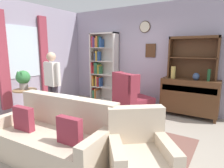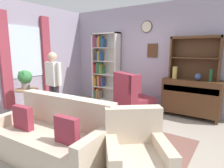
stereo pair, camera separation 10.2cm
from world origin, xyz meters
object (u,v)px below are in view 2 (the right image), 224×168
Objects in this scene: sideboard at (191,97)px; couch_floral at (54,138)px; plant_stand at (28,100)px; person_reading at (54,81)px; book_stack at (86,112)px; bookshelf at (104,67)px; potted_plant_large at (25,78)px; sideboard_hutch at (195,52)px; armchair_floral at (136,159)px; coffee_table at (85,119)px; vase_round at (198,77)px; wingback_chair at (132,99)px; bottle_wine at (211,76)px; vase_tall at (175,73)px.

couch_floral is at bearing -113.80° from sideboard.
person_reading reaches higher than plant_stand.
plant_stand is 0.83m from person_reading.
plant_stand reaches higher than book_stack.
bookshelf is 2.37m from potted_plant_large.
sideboard_hutch reaches higher than armchair_floral.
sideboard_hutch is at bearing 59.23° from coffee_table.
bookshelf is at bearing 113.35° from couch_floral.
vase_round is (0.13, -0.18, -0.55)m from sideboard_hutch.
plant_stand is (-1.85, 0.76, 0.12)m from couch_floral.
bookshelf is at bearing 176.94° from vase_round.
wingback_chair is 1.49× the size of plant_stand.
person_reading reaches higher than sideboard.
bottle_wine reaches higher than wingback_chair.
vase_tall is at bearing 72.30° from couch_floral.
sideboard_hutch reaches higher than sideboard.
person_reading is at bearing -132.64° from wingback_chair.
sideboard is at bearing 58.00° from coffee_table.
person_reading reaches higher than couch_floral.
vase_tall reaches higher than sideboard.
armchair_floral is 1.02× the size of wingback_chair.
person_reading is at bearing -87.32° from bookshelf.
sideboard_hutch reaches higher than plant_stand.
vase_round is 0.62× the size of bottle_wine.
vase_round is 3.97m from potted_plant_large.
vase_round is 0.21× the size of coffee_table.
sideboard is 2.60m from coffee_table.
plant_stand is 0.89× the size of coffee_table.
person_reading is at bearing -142.74° from sideboard.
person_reading is 7.97× the size of book_stack.
sideboard is 1.41m from wingback_chair.
vase_round is 0.16× the size of armchair_floral.
armchair_floral reaches higher than plant_stand.
coffee_table is at bearing 157.43° from armchair_floral.
bottle_wine is 1.87m from wingback_chair.
wingback_chair is 1.64m from coffee_table.
armchair_floral is at bearing -82.54° from vase_tall.
wingback_chair is at bearing -151.42° from vase_tall.
sideboard is 2.56m from book_stack.
bookshelf reaches higher than wingback_chair.
couch_floral is at bearing -113.05° from sideboard_hutch.
book_stack is (-1.52, -2.09, -0.53)m from vase_round.
vase_round reaches higher than book_stack.
book_stack is at bearing 2.30° from plant_stand.
sideboard is 7.65× the size of vase_round.
vase_tall is 3.57m from plant_stand.
sideboard is 6.64× the size of book_stack.
couch_floral is at bearing -84.81° from book_stack.
plant_stand is 1.78m from book_stack.
plant_stand is 1.80m from coffee_table.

